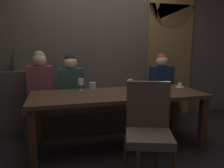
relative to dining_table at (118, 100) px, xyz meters
name	(u,v)px	position (x,y,z in m)	size (l,w,h in m)	color
ground	(118,147)	(0.00, 0.00, -0.65)	(9.00, 9.00, 0.00)	black
back_wall_tiled	(99,37)	(0.00, 1.22, 0.85)	(6.00, 0.12, 3.00)	brown
arched_door	(170,45)	(1.35, 1.15, 0.71)	(0.90, 0.05, 2.55)	olive
back_counter	(6,101)	(-1.55, 1.04, -0.18)	(1.10, 0.28, 0.95)	#494138
dining_table	(118,100)	(0.00, 0.00, 0.00)	(2.20, 0.84, 0.74)	#412B1C
banquette_bench	(106,115)	(0.00, 0.70, -0.42)	(2.50, 0.44, 0.45)	#40352A
chair_near_side	(148,125)	(0.11, -0.72, -0.09)	(0.55, 0.55, 0.98)	#4C3321
diner_redhead	(40,80)	(-0.99, 0.69, 0.19)	(0.36, 0.24, 0.82)	brown
diner_bearded	(71,81)	(-0.55, 0.70, 0.16)	(0.36, 0.24, 0.77)	#2D473D
diner_far_end	(161,77)	(0.98, 0.73, 0.16)	(0.36, 0.24, 0.77)	#192342
wine_bottle_pale_label	(14,63)	(-1.39, 1.07, 0.42)	(0.08, 0.08, 0.33)	#384728
wine_glass_center_back	(92,86)	(-0.34, -0.08, 0.20)	(0.08, 0.08, 0.16)	silver
wine_glass_near_left	(130,83)	(0.18, 0.04, 0.20)	(0.08, 0.08, 0.16)	silver
wine_glass_far_left	(81,82)	(-0.45, 0.27, 0.20)	(0.08, 0.08, 0.16)	silver
espresso_cup	(180,85)	(0.99, 0.17, 0.11)	(0.12, 0.12, 0.06)	white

